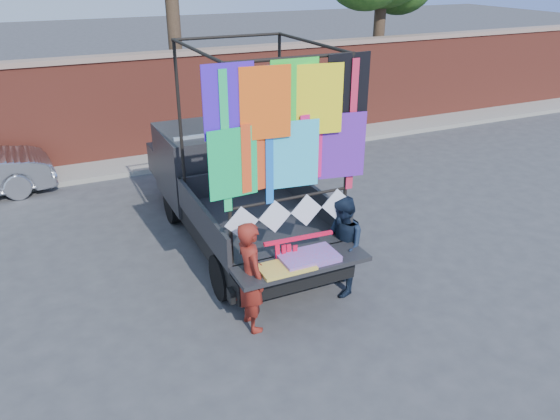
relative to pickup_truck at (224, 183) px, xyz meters
name	(u,v)px	position (x,y,z in m)	size (l,w,h in m)	color
ground	(263,288)	(-0.21, -2.26, -0.91)	(90.00, 90.00, 0.00)	#38383A
brick_wall	(153,105)	(-0.21, 4.74, 0.42)	(30.00, 0.45, 2.61)	brown
curb	(164,161)	(-0.21, 4.04, -0.85)	(30.00, 1.20, 0.12)	gray
pickup_truck	(224,183)	(0.00, 0.00, 0.00)	(2.27, 5.70, 3.59)	black
woman	(251,276)	(-0.72, -3.09, -0.11)	(0.58, 0.38, 1.60)	maroon
man	(341,246)	(0.82, -2.84, -0.12)	(0.76, 0.59, 1.57)	black
streamer_bundle	(292,253)	(-0.06, -2.98, 0.04)	(1.03, 0.11, 0.70)	red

